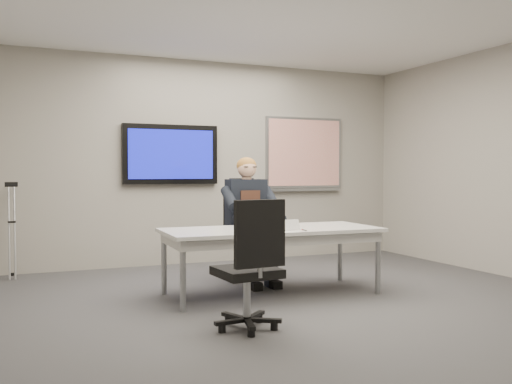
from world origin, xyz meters
name	(u,v)px	position (x,y,z in m)	size (l,w,h in m)	color
floor	(308,309)	(0.00, 0.00, 0.00)	(6.00, 6.00, 0.02)	#323235
ceiling	(309,1)	(0.00, 0.00, 2.80)	(6.00, 6.00, 0.02)	white
wall_back	(205,162)	(0.00, 3.00, 1.40)	(6.00, 0.02, 2.80)	#99958B
conference_table	(271,236)	(-0.03, 0.73, 0.61)	(2.24, 0.99, 0.68)	silver
tv_display	(171,154)	(-0.50, 2.95, 1.50)	(1.30, 0.09, 0.80)	black
whiteboard	(304,154)	(1.55, 2.97, 1.53)	(1.25, 0.08, 1.10)	gray
office_chair_far	(244,251)	(0.02, 1.61, 0.33)	(0.57, 0.57, 1.05)	black
office_chair_near	(250,289)	(-0.76, -0.42, 0.33)	(0.54, 0.54, 1.05)	black
seated_person	(252,232)	(0.02, 1.35, 0.58)	(0.45, 0.78, 1.43)	#1D2231
crutch	(12,229)	(-2.48, 2.77, 0.59)	(0.16, 0.36, 1.17)	#A0A3A8
laptop	(263,221)	(-0.03, 0.95, 0.74)	(0.32, 0.30, 0.22)	silver
name_tent	(286,225)	(0.02, 0.49, 0.74)	(0.26, 0.07, 0.10)	white
pen	(304,230)	(0.17, 0.39, 0.69)	(0.01, 0.01, 0.12)	black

